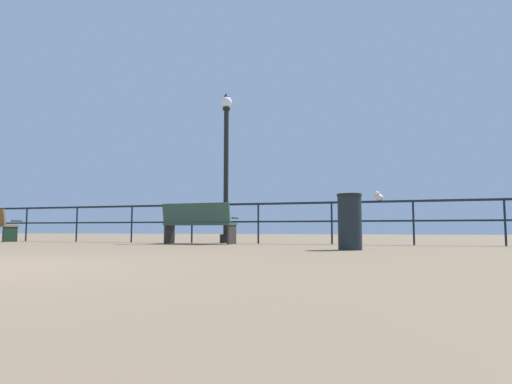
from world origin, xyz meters
The scene contains 5 objects.
pier_railing centered at (0.00, 7.64, 0.73)m, with size 19.70×0.05×0.99m.
bench_near_left centered at (-0.38, 6.91, 0.54)m, with size 1.79×0.74×0.97m.
lamppost_center centered at (-0.05, 7.86, 2.06)m, with size 0.30×0.30×3.92m.
seagull_on_rail centered at (3.75, 7.62, 1.08)m, with size 0.25×0.42×0.20m.
trash_bin centered at (3.34, 4.90, 0.47)m, with size 0.41×0.41×0.94m.
Camera 1 is at (4.01, -2.46, 0.33)m, focal length 30.26 mm.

